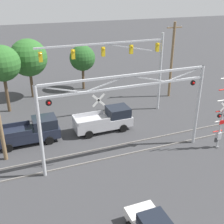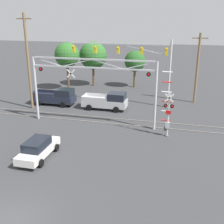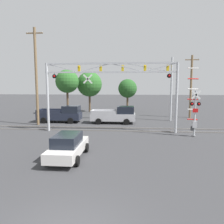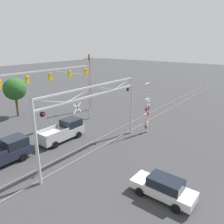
{
  "view_description": "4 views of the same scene",
  "coord_description": "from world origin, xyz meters",
  "px_view_note": "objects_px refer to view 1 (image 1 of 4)",
  "views": [
    {
      "loc": [
        -7.44,
        -1.57,
        11.64
      ],
      "look_at": [
        -0.5,
        16.08,
        3.11
      ],
      "focal_mm": 45.0,
      "sensor_mm": 36.0,
      "label": 1
    },
    {
      "loc": [
        8.12,
        -10.13,
        10.08
      ],
      "look_at": [
        2.17,
        13.45,
        1.73
      ],
      "focal_mm": 45.0,
      "sensor_mm": 36.0,
      "label": 2
    },
    {
      "loc": [
        1.84,
        -5.54,
        4.3
      ],
      "look_at": [
        0.06,
        15.45,
        1.76
      ],
      "focal_mm": 35.0,
      "sensor_mm": 36.0,
      "label": 3
    },
    {
      "loc": [
        -13.53,
        1.96,
        9.88
      ],
      "look_at": [
        2.11,
        14.16,
        3.55
      ],
      "focal_mm": 35.0,
      "sensor_mm": 36.0,
      "label": 4
    }
  ],
  "objects_px": {
    "background_tree_far_left_verge": "(28,58)",
    "background_tree_far_right_verge": "(2,64)",
    "crossing_signal_mast": "(220,124)",
    "pickup_truck_following": "(31,131)",
    "pickup_truck_lead": "(106,120)",
    "background_tree_beyond_span": "(82,58)",
    "utility_pole_right": "(172,59)",
    "crossing_gantry": "(127,102)",
    "traffic_signal_span": "(130,59)"
  },
  "relations": [
    {
      "from": "crossing_gantry",
      "to": "background_tree_beyond_span",
      "type": "height_order",
      "value": "crossing_gantry"
    },
    {
      "from": "pickup_truck_following",
      "to": "background_tree_far_left_verge",
      "type": "distance_m",
      "value": 11.07
    },
    {
      "from": "background_tree_far_right_verge",
      "to": "pickup_truck_following",
      "type": "bearing_deg",
      "value": -78.96
    },
    {
      "from": "crossing_signal_mast",
      "to": "pickup_truck_following",
      "type": "xyz_separation_m",
      "value": [
        -13.41,
        6.26,
        -1.08
      ]
    },
    {
      "from": "pickup_truck_following",
      "to": "traffic_signal_span",
      "type": "bearing_deg",
      "value": 12.82
    },
    {
      "from": "utility_pole_right",
      "to": "background_tree_far_left_verge",
      "type": "distance_m",
      "value": 15.65
    },
    {
      "from": "background_tree_far_left_verge",
      "to": "background_tree_far_right_verge",
      "type": "distance_m",
      "value": 4.27
    },
    {
      "from": "traffic_signal_span",
      "to": "pickup_truck_following",
      "type": "relative_size",
      "value": 2.36
    },
    {
      "from": "pickup_truck_following",
      "to": "utility_pole_right",
      "type": "bearing_deg",
      "value": 17.16
    },
    {
      "from": "crossing_gantry",
      "to": "pickup_truck_following",
      "type": "relative_size",
      "value": 2.4
    },
    {
      "from": "crossing_gantry",
      "to": "background_tree_far_right_verge",
      "type": "distance_m",
      "value": 14.25
    },
    {
      "from": "crossing_signal_mast",
      "to": "background_tree_beyond_span",
      "type": "height_order",
      "value": "crossing_signal_mast"
    },
    {
      "from": "pickup_truck_following",
      "to": "background_tree_far_right_verge",
      "type": "distance_m",
      "value": 8.29
    },
    {
      "from": "crossing_gantry",
      "to": "background_tree_beyond_span",
      "type": "distance_m",
      "value": 15.94
    },
    {
      "from": "background_tree_beyond_span",
      "to": "background_tree_far_left_verge",
      "type": "bearing_deg",
      "value": -174.73
    },
    {
      "from": "crossing_gantry",
      "to": "pickup_truck_lead",
      "type": "bearing_deg",
      "value": 87.66
    },
    {
      "from": "pickup_truck_following",
      "to": "background_tree_beyond_span",
      "type": "relative_size",
      "value": 0.94
    },
    {
      "from": "crossing_gantry",
      "to": "background_tree_far_left_verge",
      "type": "xyz_separation_m",
      "value": [
        -4.83,
        15.3,
        0.07
      ]
    },
    {
      "from": "background_tree_far_left_verge",
      "to": "background_tree_far_right_verge",
      "type": "xyz_separation_m",
      "value": [
        -2.75,
        -3.24,
        0.39
      ]
    },
    {
      "from": "pickup_truck_lead",
      "to": "background_tree_beyond_span",
      "type": "bearing_deg",
      "value": 84.05
    },
    {
      "from": "traffic_signal_span",
      "to": "background_tree_far_right_verge",
      "type": "bearing_deg",
      "value": 155.84
    },
    {
      "from": "pickup_truck_following",
      "to": "utility_pole_right",
      "type": "relative_size",
      "value": 0.61
    },
    {
      "from": "crossing_gantry",
      "to": "crossing_signal_mast",
      "type": "distance_m",
      "value": 7.74
    },
    {
      "from": "background_tree_far_left_verge",
      "to": "crossing_signal_mast",
      "type": "bearing_deg",
      "value": -54.09
    },
    {
      "from": "background_tree_far_left_verge",
      "to": "crossing_gantry",
      "type": "bearing_deg",
      "value": -72.47
    },
    {
      "from": "pickup_truck_lead",
      "to": "utility_pole_right",
      "type": "xyz_separation_m",
      "value": [
        9.65,
        5.17,
        3.34
      ]
    },
    {
      "from": "background_tree_far_right_verge",
      "to": "traffic_signal_span",
      "type": "bearing_deg",
      "value": -24.16
    },
    {
      "from": "utility_pole_right",
      "to": "pickup_truck_following",
      "type": "bearing_deg",
      "value": -162.84
    },
    {
      "from": "crossing_signal_mast",
      "to": "utility_pole_right",
      "type": "relative_size",
      "value": 0.7
    },
    {
      "from": "crossing_signal_mast",
      "to": "traffic_signal_span",
      "type": "xyz_separation_m",
      "value": [
        -3.78,
        8.45,
        3.47
      ]
    },
    {
      "from": "background_tree_far_right_verge",
      "to": "crossing_signal_mast",
      "type": "bearing_deg",
      "value": -42.14
    },
    {
      "from": "pickup_truck_lead",
      "to": "background_tree_far_left_verge",
      "type": "height_order",
      "value": "background_tree_far_left_verge"
    },
    {
      "from": "background_tree_beyond_span",
      "to": "traffic_signal_span",
      "type": "bearing_deg",
      "value": -76.63
    },
    {
      "from": "crossing_gantry",
      "to": "pickup_truck_following",
      "type": "xyz_separation_m",
      "value": [
        -6.19,
        4.92,
        -3.52
      ]
    },
    {
      "from": "crossing_gantry",
      "to": "background_tree_far_left_verge",
      "type": "relative_size",
      "value": 1.85
    },
    {
      "from": "pickup_truck_following",
      "to": "background_tree_far_right_verge",
      "type": "height_order",
      "value": "background_tree_far_right_verge"
    },
    {
      "from": "background_tree_beyond_span",
      "to": "pickup_truck_lead",
      "type": "bearing_deg",
      "value": -95.95
    },
    {
      "from": "pickup_truck_lead",
      "to": "crossing_gantry",
      "type": "bearing_deg",
      "value": -92.34
    },
    {
      "from": "pickup_truck_following",
      "to": "crossing_signal_mast",
      "type": "bearing_deg",
      "value": -25.03
    },
    {
      "from": "pickup_truck_following",
      "to": "background_tree_beyond_span",
      "type": "height_order",
      "value": "background_tree_beyond_span"
    },
    {
      "from": "background_tree_beyond_span",
      "to": "utility_pole_right",
      "type": "bearing_deg",
      "value": -35.25
    },
    {
      "from": "pickup_truck_following",
      "to": "background_tree_far_right_verge",
      "type": "relative_size",
      "value": 0.76
    },
    {
      "from": "utility_pole_right",
      "to": "background_tree_far_right_verge",
      "type": "height_order",
      "value": "utility_pole_right"
    },
    {
      "from": "traffic_signal_span",
      "to": "background_tree_beyond_span",
      "type": "xyz_separation_m",
      "value": [
        -2.08,
        8.76,
        -1.66
      ]
    },
    {
      "from": "utility_pole_right",
      "to": "background_tree_far_left_verge",
      "type": "bearing_deg",
      "value": 159.7
    },
    {
      "from": "traffic_signal_span",
      "to": "background_tree_far_left_verge",
      "type": "bearing_deg",
      "value": 135.29
    },
    {
      "from": "utility_pole_right",
      "to": "crossing_signal_mast",
      "type": "bearing_deg",
      "value": -103.17
    },
    {
      "from": "crossing_signal_mast",
      "to": "background_tree_beyond_span",
      "type": "xyz_separation_m",
      "value": [
        -5.86,
        17.21,
        1.81
      ]
    },
    {
      "from": "background_tree_far_right_verge",
      "to": "background_tree_far_left_verge",
      "type": "bearing_deg",
      "value": 49.71
    },
    {
      "from": "pickup_truck_lead",
      "to": "background_tree_far_right_verge",
      "type": "xyz_separation_m",
      "value": [
        -7.78,
        7.35,
        3.98
      ]
    }
  ]
}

